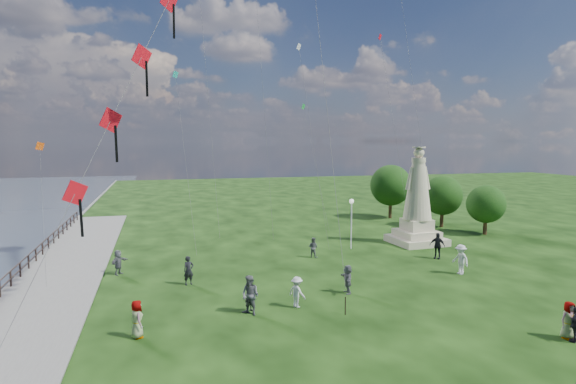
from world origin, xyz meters
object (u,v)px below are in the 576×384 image
object	(u,v)px
person_4	(568,320)
person_3	(576,324)
person_9	(437,246)
person_2	(297,292)
person_1	(250,295)
person_5	(118,262)
person_7	(313,247)
person_0	(250,294)
person_10	(137,319)
lamppost	(351,213)
person_6	(189,270)
person_11	(348,279)
person_8	(461,259)
statue	(417,207)

from	to	relation	value
person_4	person_3	bearing A→B (deg)	-93.33
person_9	person_2	bearing A→B (deg)	-100.20
person_2	person_1	bearing A→B (deg)	67.36
person_1	person_3	xyz separation A→B (m)	(12.48, -6.72, -0.20)
person_5	person_7	bearing A→B (deg)	-51.13
person_0	person_3	world-z (taller)	person_0
person_10	lamppost	bearing A→B (deg)	-64.62
person_5	person_9	size ratio (longest dim) A/B	0.84
person_3	person_10	size ratio (longest dim) A/B	0.93
person_6	person_11	bearing A→B (deg)	-45.49
person_1	lamppost	bearing A→B (deg)	95.82
lamppost	person_0	bearing A→B (deg)	-131.20
person_8	person_10	xyz separation A→B (m)	(-19.29, -4.97, -0.13)
person_0	person_2	distance (m)	2.42
statue	lamppost	world-z (taller)	statue
person_4	person_6	distance (m)	19.29
lamppost	person_3	distance (m)	19.00
person_4	person_6	world-z (taller)	person_6
person_7	person_11	size ratio (longest dim) A/B	0.91
lamppost	person_6	size ratio (longest dim) A/B	2.31
person_0	person_10	distance (m)	5.53
person_4	person_5	world-z (taller)	person_4
person_3	person_5	bearing A→B (deg)	-58.29
person_0	person_1	bearing A→B (deg)	-149.45
person_3	person_8	size ratio (longest dim) A/B	0.80
person_5	person_0	bearing A→B (deg)	-108.15
lamppost	person_5	xyz separation A→B (m)	(-16.94, -2.92, -2.04)
lamppost	person_1	distance (m)	15.94
person_10	person_1	bearing A→B (deg)	-90.24
person_5	person_3	bearing A→B (deg)	-95.30
person_5	person_9	distance (m)	21.69
person_4	person_8	world-z (taller)	person_8
lamppost	person_8	world-z (taller)	lamppost
person_9	person_4	bearing A→B (deg)	-49.83
person_3	person_9	xyz separation A→B (m)	(2.49, 14.20, 0.18)
person_9	person_10	distance (m)	22.02
lamppost	person_2	xyz separation A→B (m)	(-7.80, -11.62, -2.04)
person_5	person_10	bearing A→B (deg)	-137.61
person_0	person_7	bearing A→B (deg)	5.56
statue	person_2	size ratio (longest dim) A/B	5.04
statue	person_3	size ratio (longest dim) A/B	5.22
person_11	person_6	bearing A→B (deg)	-108.03
statue	person_11	bearing A→B (deg)	-137.82
person_7	person_9	world-z (taller)	person_9
person_0	person_8	xyz separation A→B (m)	(14.07, 3.17, 0.03)
person_5	person_1	bearing A→B (deg)	-109.53
person_4	person_5	distance (m)	24.60
person_1	person_10	xyz separation A→B (m)	(-5.17, -1.43, -0.14)
lamppost	person_2	bearing A→B (deg)	-123.89
person_0	person_10	size ratio (longest dim) A/B	1.12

